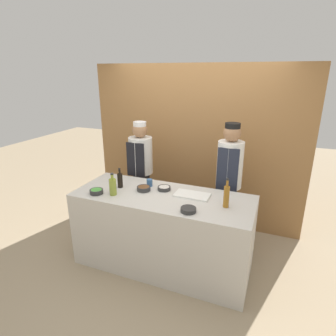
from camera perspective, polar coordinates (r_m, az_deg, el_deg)
ground_plane at (r=3.73m, az=-0.99°, el=-18.71°), size 14.00×14.00×0.00m
cabinet_wall at (r=4.31m, az=5.63°, el=4.36°), size 3.23×0.18×2.40m
counter at (r=3.47m, az=-1.04°, el=-12.60°), size 2.08×0.82×0.93m
sauce_bowl_green at (r=3.38m, az=-14.34°, el=-4.61°), size 0.15×0.15×0.05m
sauce_bowl_purple at (r=2.88m, az=4.15°, el=-8.41°), size 0.16×0.16×0.05m
sauce_bowl_brown at (r=3.37m, az=-4.97°, el=-4.14°), size 0.16×0.16×0.05m
sauce_bowl_white at (r=3.38m, az=-0.81°, el=-4.11°), size 0.16×0.16×0.04m
cutting_board at (r=3.24m, az=4.92°, el=-5.49°), size 0.40×0.22×0.02m
bottle_soy at (r=3.48m, az=-9.73°, el=-2.40°), size 0.06×0.06×0.25m
bottle_oil at (r=3.28m, az=-11.16°, el=-3.69°), size 0.08×0.08×0.26m
bottle_amber at (r=2.99m, az=11.78°, el=-5.58°), size 0.06×0.06×0.32m
cup_blue at (r=3.49m, az=-3.77°, el=-3.00°), size 0.07×0.07×0.09m
chef_left at (r=4.09m, az=-5.47°, el=-0.95°), size 0.33×0.33×1.64m
chef_right at (r=3.70m, az=12.19°, el=-2.81°), size 0.32×0.32×1.70m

